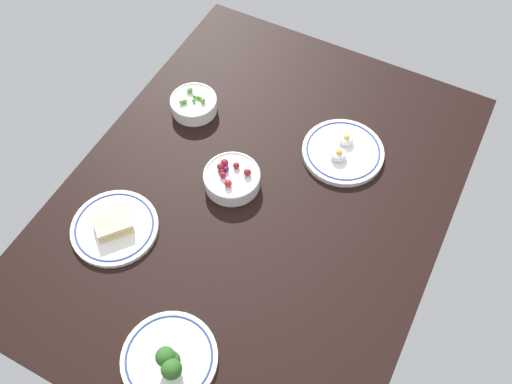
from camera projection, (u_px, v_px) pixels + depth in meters
The scene contains 6 objects.
dining_table at pixel (256, 200), 148.21cm from camera, with size 124.86×94.94×4.00cm, color black.
plate_sandwich at pixel (114, 227), 140.14cm from camera, with size 21.95×21.95×4.46cm.
bowl_berries at pixel (232, 178), 146.68cm from camera, with size 15.01×15.01×6.13cm.
plate_eggs at pixel (343, 151), 153.22cm from camera, with size 22.41×22.41×4.76cm.
bowl_peas at pixel (194, 104), 161.01cm from camera, with size 13.50×13.50×5.63cm.
plate_broccoli at pixel (169, 359), 121.17cm from camera, with size 21.37×21.37×8.10cm.
Camera 1 is at (-70.57, -36.60, 127.11)cm, focal length 39.38 mm.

